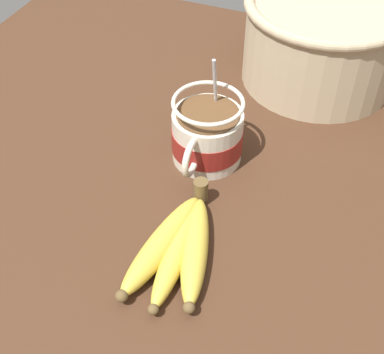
# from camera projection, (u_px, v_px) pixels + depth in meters

# --- Properties ---
(table) EXTENTS (1.02, 1.02, 0.03)m
(table) POSITION_uv_depth(u_px,v_px,m) (182.00, 193.00, 0.76)
(table) COLOR #422819
(table) RESTS_ON ground
(coffee_mug) EXTENTS (0.14, 0.10, 0.16)m
(coffee_mug) POSITION_uv_depth(u_px,v_px,m) (207.00, 135.00, 0.76)
(coffee_mug) COLOR beige
(coffee_mug) RESTS_ON table
(banana_bunch) EXTENTS (0.20, 0.11, 0.04)m
(banana_bunch) POSITION_uv_depth(u_px,v_px,m) (178.00, 246.00, 0.65)
(banana_bunch) COLOR brown
(banana_bunch) RESTS_ON table
(woven_basket) EXTENTS (0.27, 0.27, 0.15)m
(woven_basket) POSITION_uv_depth(u_px,v_px,m) (322.00, 38.00, 0.88)
(woven_basket) COLOR tan
(woven_basket) RESTS_ON table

